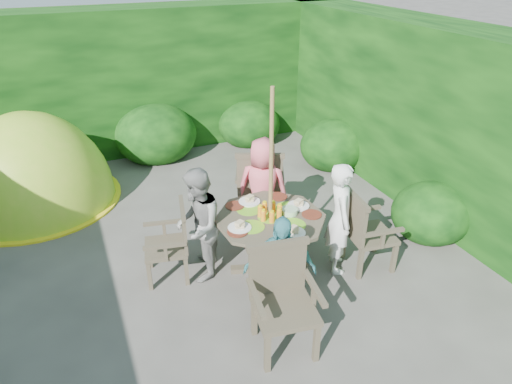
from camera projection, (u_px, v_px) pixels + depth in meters
name	position (u px, v px, depth m)	size (l,w,h in m)	color
ground	(171.00, 269.00, 5.42)	(60.00, 60.00, 0.00)	#494641
hedge_enclosure	(137.00, 133.00, 5.90)	(9.00, 9.00, 2.50)	black
patio_table	(270.00, 226.00, 5.12)	(1.59, 1.59, 0.88)	#3C3427
parasol_pole	(271.00, 188.00, 4.89)	(0.04, 0.04, 2.20)	olive
garden_chair_right	(365.00, 230.00, 5.25)	(0.57, 0.62, 0.94)	#3C3427
garden_chair_left	(172.00, 241.00, 5.11)	(0.56, 0.60, 0.87)	#3C3427
garden_chair_back	(260.00, 185.00, 6.09)	(0.81, 0.77, 1.06)	#3C3427
garden_chair_front	(282.00, 297.00, 4.20)	(0.67, 0.61, 1.00)	#3C3427
child_right	(340.00, 218.00, 5.15)	(0.49, 0.32, 1.34)	white
child_left	(198.00, 225.00, 5.03)	(0.65, 0.51, 1.33)	gray
child_back	(263.00, 188.00, 5.79)	(0.66, 0.43, 1.34)	#E85F6F
child_front	(280.00, 271.00, 4.42)	(0.71, 0.30, 1.21)	teal
dome_tent	(39.00, 202.00, 6.85)	(2.61, 2.61, 2.74)	#9AD228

